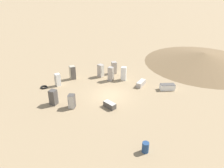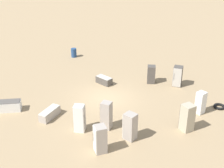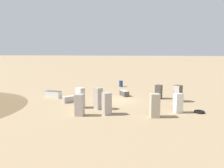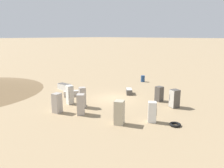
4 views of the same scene
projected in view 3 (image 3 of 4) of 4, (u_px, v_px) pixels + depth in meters
name	position (u px, v px, depth m)	size (l,w,h in m)	color
ground_plane	(116.00, 100.00, 23.60)	(1000.00, 1000.00, 0.00)	#9E8460
discarded_fridge_0	(71.00, 99.00, 22.73)	(1.83, 1.47, 0.63)	#A89E93
discarded_fridge_1	(178.00, 103.00, 18.55)	(0.82, 0.84, 1.66)	white
discarded_fridge_2	(155.00, 105.00, 17.22)	(0.98, 0.95, 1.88)	#B2A88E
discarded_fridge_3	(80.00, 98.00, 20.21)	(0.72, 0.81, 1.88)	white
discarded_fridge_4	(178.00, 93.00, 22.88)	(0.98, 0.96, 1.73)	#4C4742
discarded_fridge_5	(107.00, 104.00, 18.01)	(0.96, 0.96, 1.81)	#A89E93
discarded_fridge_6	(53.00, 94.00, 24.98)	(0.82, 1.86, 0.76)	white
discarded_fridge_7	(159.00, 92.00, 24.35)	(0.82, 0.77, 1.56)	#4C4742
discarded_fridge_8	(124.00, 93.00, 25.99)	(1.49, 1.43, 0.63)	#4C4742
discarded_fridge_9	(98.00, 98.00, 19.72)	(0.82, 0.86, 1.95)	#A89E93
discarded_fridge_10	(79.00, 105.00, 17.65)	(0.82, 0.83, 1.76)	#A89E93
scrap_tire	(199.00, 112.00, 18.55)	(0.88, 0.88, 0.19)	black
rusty_barrel	(121.00, 84.00, 33.16)	(0.57, 0.57, 0.92)	navy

